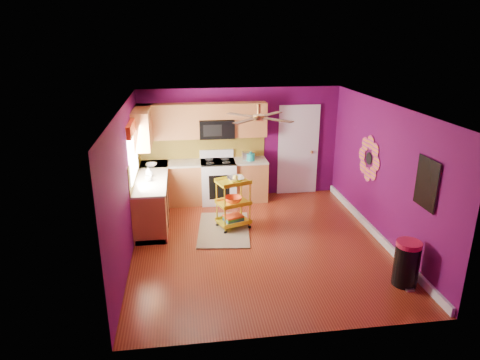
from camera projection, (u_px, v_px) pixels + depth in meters
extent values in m
plane|color=maroon|center=(259.00, 243.00, 7.79)|extent=(5.00, 5.00, 0.00)
cube|color=#580A49|center=(240.00, 143.00, 9.71)|extent=(4.50, 0.04, 2.50)
cube|color=#580A49|center=(298.00, 247.00, 5.03)|extent=(4.50, 0.04, 2.50)
cube|color=#580A49|center=(127.00, 185.00, 7.09)|extent=(0.04, 5.00, 2.50)
cube|color=#580A49|center=(383.00, 173.00, 7.66)|extent=(0.04, 5.00, 2.50)
cube|color=silver|center=(261.00, 106.00, 6.96)|extent=(4.50, 5.00, 0.04)
cube|color=white|center=(375.00, 233.00, 8.05)|extent=(0.05, 4.90, 0.14)
cube|color=#995629|center=(153.00, 199.00, 8.65)|extent=(0.60, 2.30, 0.90)
cube|color=#995629|center=(205.00, 182.00, 9.59)|extent=(2.80, 0.60, 0.90)
cube|color=beige|center=(151.00, 177.00, 8.50)|extent=(0.63, 2.30, 0.04)
cube|color=beige|center=(204.00, 162.00, 9.43)|extent=(2.80, 0.63, 0.04)
cube|color=black|center=(154.00, 217.00, 8.78)|extent=(0.54, 2.30, 0.10)
cube|color=black|center=(205.00, 199.00, 9.72)|extent=(2.80, 0.54, 0.10)
cube|color=white|center=(218.00, 182.00, 9.59)|extent=(0.76, 0.66, 0.92)
cube|color=black|center=(218.00, 162.00, 9.44)|extent=(0.76, 0.62, 0.03)
cube|color=white|center=(217.00, 154.00, 9.67)|extent=(0.76, 0.06, 0.18)
cube|color=black|center=(219.00, 187.00, 9.29)|extent=(0.45, 0.02, 0.55)
cube|color=#995629|center=(168.00, 122.00, 9.17)|extent=(1.32, 0.33, 0.75)
cube|color=#995629|center=(250.00, 119.00, 9.39)|extent=(0.72, 0.33, 0.75)
cube|color=#995629|center=(216.00, 111.00, 9.23)|extent=(0.76, 0.33, 0.34)
cube|color=#995629|center=(143.00, 127.00, 8.65)|extent=(0.33, 1.30, 0.75)
cube|color=black|center=(217.00, 129.00, 9.32)|extent=(0.76, 0.38, 0.40)
cube|color=brown|center=(203.00, 147.00, 9.61)|extent=(2.80, 0.01, 0.51)
cube|color=brown|center=(135.00, 164.00, 8.37)|extent=(0.01, 2.30, 0.51)
cube|color=white|center=(133.00, 151.00, 7.97)|extent=(0.03, 1.20, 1.00)
cube|color=red|center=(132.00, 126.00, 7.82)|extent=(0.08, 1.35, 0.22)
cube|color=white|center=(298.00, 151.00, 9.94)|extent=(0.85, 0.04, 2.05)
cube|color=white|center=(298.00, 151.00, 9.92)|extent=(0.95, 0.02, 2.15)
sphere|color=#BF8C3F|center=(312.00, 152.00, 9.93)|extent=(0.07, 0.07, 0.07)
cylinder|color=black|center=(369.00, 159.00, 8.19)|extent=(0.01, 0.24, 0.24)
cube|color=#176A98|center=(427.00, 183.00, 6.25)|extent=(0.03, 0.52, 0.72)
cube|color=black|center=(426.00, 184.00, 6.25)|extent=(0.01, 0.56, 0.76)
cylinder|color=#BF8C3F|center=(259.00, 109.00, 7.18)|extent=(0.06, 0.06, 0.16)
cylinder|color=#BF8C3F|center=(259.00, 117.00, 7.22)|extent=(0.20, 0.20, 0.08)
cube|color=#4C2D19|center=(271.00, 114.00, 7.51)|extent=(0.47, 0.47, 0.01)
cube|color=#4C2D19|center=(241.00, 115.00, 7.44)|extent=(0.47, 0.47, 0.01)
cube|color=#4C2D19|center=(245.00, 121.00, 6.94)|extent=(0.47, 0.47, 0.01)
cube|color=#4C2D19|center=(278.00, 120.00, 7.01)|extent=(0.47, 0.47, 0.01)
cube|color=#302010|center=(224.00, 229.00, 8.32)|extent=(1.14, 1.67, 0.02)
cylinder|color=yellow|center=(225.00, 210.00, 7.99)|extent=(0.03, 0.03, 0.92)
cylinder|color=yellow|center=(250.00, 205.00, 8.22)|extent=(0.03, 0.03, 0.92)
cylinder|color=yellow|center=(217.00, 203.00, 8.30)|extent=(0.03, 0.03, 0.92)
cylinder|color=yellow|center=(241.00, 198.00, 8.53)|extent=(0.03, 0.03, 0.92)
sphere|color=black|center=(225.00, 232.00, 8.14)|extent=(0.07, 0.07, 0.07)
sphere|color=black|center=(250.00, 227.00, 8.37)|extent=(0.07, 0.07, 0.07)
sphere|color=black|center=(217.00, 225.00, 8.45)|extent=(0.07, 0.07, 0.07)
sphere|color=black|center=(241.00, 220.00, 8.68)|extent=(0.07, 0.07, 0.07)
cube|color=yellow|center=(233.00, 182.00, 8.11)|extent=(0.71, 0.61, 0.03)
cube|color=yellow|center=(233.00, 203.00, 8.25)|extent=(0.71, 0.61, 0.03)
cube|color=yellow|center=(233.00, 221.00, 8.38)|extent=(0.71, 0.61, 0.03)
imported|color=beige|center=(236.00, 179.00, 8.12)|extent=(0.42, 0.42, 0.08)
sphere|color=yellow|center=(236.00, 178.00, 8.11)|extent=(0.11, 0.11, 0.11)
imported|color=red|center=(233.00, 200.00, 8.23)|extent=(0.43, 0.43, 0.11)
cube|color=navy|center=(233.00, 220.00, 8.37)|extent=(0.42, 0.36, 0.04)
cube|color=#267233|center=(233.00, 218.00, 8.35)|extent=(0.42, 0.36, 0.04)
cube|color=red|center=(233.00, 216.00, 8.34)|extent=(0.42, 0.36, 0.03)
cylinder|color=black|center=(406.00, 265.00, 6.44)|extent=(0.38, 0.38, 0.64)
cylinder|color=#C21B41|center=(409.00, 244.00, 6.32)|extent=(0.37, 0.37, 0.07)
cube|color=beige|center=(410.00, 290.00, 6.36)|extent=(0.13, 0.07, 0.03)
cylinder|color=teal|center=(251.00, 157.00, 9.48)|extent=(0.18, 0.18, 0.16)
sphere|color=teal|center=(251.00, 153.00, 9.45)|extent=(0.06, 0.06, 0.06)
cube|color=beige|center=(247.00, 156.00, 9.53)|extent=(0.22, 0.15, 0.18)
imported|color=#EA3F72|center=(148.00, 171.00, 8.48)|extent=(0.08, 0.08, 0.17)
imported|color=white|center=(149.00, 173.00, 8.40)|extent=(0.14, 0.14, 0.18)
imported|color=white|center=(151.00, 165.00, 9.09)|extent=(0.24, 0.24, 0.06)
imported|color=white|center=(149.00, 178.00, 8.19)|extent=(0.13, 0.13, 0.10)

